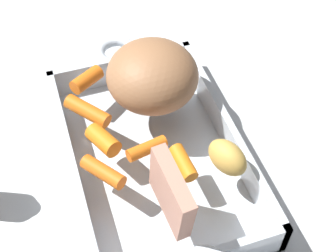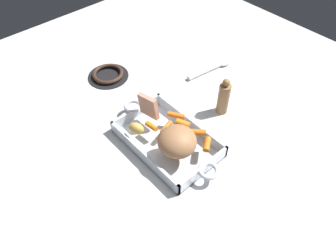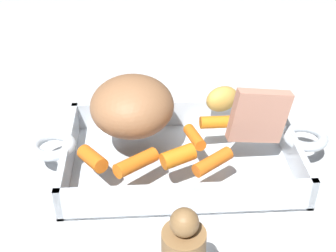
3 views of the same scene
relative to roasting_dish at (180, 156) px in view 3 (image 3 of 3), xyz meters
The scene contains 11 objects.
ground_plane 0.02m from the roasting_dish, ahead, with size 2.00×2.00×0.00m, color silver.
roasting_dish is the anchor object (origin of this frame).
pork_roast 0.11m from the roasting_dish, 162.45° to the left, with size 0.12×0.12×0.08m, color #9B6A45.
roast_slice_thick 0.13m from the roasting_dish, ahead, with size 0.02×0.08×0.08m, color tan.
baby_carrot_northeast 0.07m from the roasting_dish, 22.12° to the left, with size 0.02×0.02×0.05m, color orange.
baby_carrot_center_right 0.08m from the roasting_dish, 98.18° to the right, with size 0.02×0.02×0.05m, color orange.
baby_carrot_northwest 0.09m from the roasting_dish, 63.45° to the right, with size 0.02×0.02×0.06m, color orange.
baby_carrot_long 0.10m from the roasting_dish, 132.97° to the right, with size 0.02×0.02×0.06m, color orange.
baby_carrot_southwest 0.05m from the roasting_dish, 35.90° to the right, with size 0.02×0.02×0.05m, color orange.
baby_carrot_center_left 0.14m from the roasting_dish, 154.66° to the right, with size 0.02×0.02×0.05m, color orange.
potato_halved 0.11m from the roasting_dish, 45.08° to the left, with size 0.05×0.03×0.04m, color gold.
Camera 3 is at (-0.05, -0.54, 0.43)m, focal length 48.85 mm.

